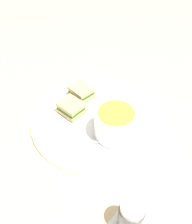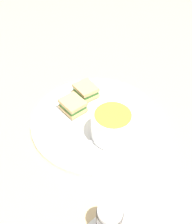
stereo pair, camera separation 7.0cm
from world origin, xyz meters
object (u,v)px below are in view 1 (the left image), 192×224
at_px(sandwich_half_near, 81,92).
at_px(salt_shaker, 131,217).
at_px(soup_bowl, 115,124).
at_px(sandwich_half_far, 71,108).
at_px(spoon, 105,140).

height_order(sandwich_half_near, salt_shaker, salt_shaker).
distance_m(soup_bowl, sandwich_half_far, 0.14).
bearing_deg(sandwich_half_far, soup_bowl, -166.13).
distance_m(soup_bowl, sandwich_half_near, 0.17).
relative_size(spoon, salt_shaker, 1.24).
bearing_deg(soup_bowl, salt_shaker, 143.73).
distance_m(soup_bowl, spoon, 0.05).
xyz_separation_m(sandwich_half_near, sandwich_half_far, (-0.03, 0.06, 0.00)).
relative_size(sandwich_half_near, salt_shaker, 0.78).
relative_size(soup_bowl, sandwich_half_near, 1.60).
height_order(sandwich_half_far, salt_shaker, salt_shaker).
bearing_deg(salt_shaker, spoon, -29.56).
height_order(soup_bowl, spoon, soup_bowl).
xyz_separation_m(sandwich_half_far, salt_shaker, (-0.32, 0.10, 0.01)).
bearing_deg(soup_bowl, sandwich_half_far, 13.87).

